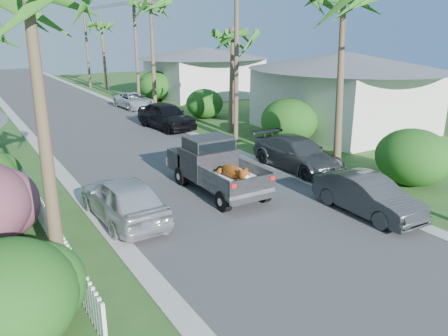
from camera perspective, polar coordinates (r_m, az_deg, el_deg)
ground at (r=12.29m, az=13.27°, el=-12.29°), size 120.00×120.00×0.00m
road at (r=33.83m, az=-18.03°, el=6.34°), size 8.00×100.00×0.02m
curb_left at (r=33.10m, az=-25.26°, el=5.34°), size 0.60×100.00×0.06m
curb_right at (r=35.07m, az=-11.19°, el=7.26°), size 0.60×100.00×0.06m
pickup_truck at (r=17.14m, az=-1.52°, el=0.48°), size 1.98×5.12×2.06m
parked_car_rn at (r=15.62m, az=18.26°, el=-3.47°), size 1.53×4.09×1.33m
parked_car_rm at (r=19.96m, az=9.59°, el=1.81°), size 2.03×4.95×1.44m
parked_car_rf at (r=28.39m, az=-7.58°, el=6.76°), size 2.48×5.09×1.67m
parked_car_rd at (r=36.56m, az=-11.62°, el=8.58°), size 2.37×4.64×1.26m
parked_car_ln at (r=14.69m, az=-13.02°, el=-3.96°), size 1.95×4.52×1.52m
palm_r_b at (r=26.61m, az=1.06°, el=17.28°), size 4.40×4.40×7.20m
palm_r_c at (r=36.25m, az=-9.60°, el=20.50°), size 4.40×4.40×9.40m
palm_r_d at (r=49.49m, az=-15.72°, el=17.62°), size 4.40×4.40×8.00m
shrub_l_a at (r=9.70m, az=-26.25°, el=-14.89°), size 2.60×2.86×2.20m
shrub_r_a at (r=19.19m, az=23.46°, el=1.30°), size 2.80×3.08×2.30m
shrub_r_b at (r=24.57m, az=8.46°, el=6.06°), size 3.00×3.30×2.50m
shrub_r_c at (r=31.75m, az=-2.55°, el=8.40°), size 2.60×2.86×2.10m
shrub_r_d at (r=40.85m, az=-8.94°, el=10.57°), size 3.20×3.52×2.60m
picket_fence at (r=14.11m, az=-21.97°, el=-6.87°), size 0.10×11.00×1.00m
house_right_near at (r=28.68m, az=15.34°, el=9.21°), size 8.00×9.00×4.80m
house_right_far at (r=42.95m, az=-2.71°, el=12.18°), size 9.00×8.00×4.60m
utility_pole_b at (r=24.43m, az=1.63°, el=14.10°), size 1.60×0.26×9.00m
utility_pole_c at (r=37.85m, az=-11.40°, el=14.94°), size 1.60×0.26×9.00m
utility_pole_d at (r=52.14m, az=-17.48°, el=15.08°), size 1.60×0.26×9.00m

